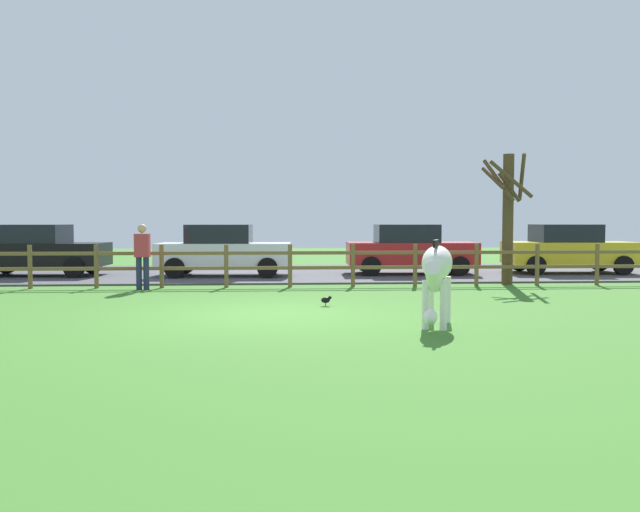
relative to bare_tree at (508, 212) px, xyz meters
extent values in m
plane|color=#3D7528|center=(-6.39, -5.31, -1.94)|extent=(60.00, 60.00, 0.00)
cube|color=#47474C|center=(-6.39, 3.99, -1.92)|extent=(28.00, 7.40, 0.05)
cylinder|color=brown|center=(-12.45, -0.31, -1.39)|extent=(0.11, 0.11, 1.11)
cylinder|color=brown|center=(-10.81, -0.31, -1.39)|extent=(0.11, 0.11, 1.11)
cylinder|color=brown|center=(-9.16, -0.31, -1.39)|extent=(0.11, 0.11, 1.11)
cylinder|color=brown|center=(-7.51, -0.31, -1.39)|extent=(0.11, 0.11, 1.11)
cylinder|color=brown|center=(-5.87, -0.31, -1.39)|extent=(0.11, 0.11, 1.11)
cylinder|color=brown|center=(-4.22, -0.31, -1.39)|extent=(0.11, 0.11, 1.11)
cylinder|color=brown|center=(-2.58, -0.31, -1.39)|extent=(0.11, 0.11, 1.11)
cylinder|color=brown|center=(-0.93, -0.31, -1.39)|extent=(0.11, 0.11, 1.11)
cylinder|color=brown|center=(0.71, -0.31, -1.39)|extent=(0.11, 0.11, 1.11)
cylinder|color=brown|center=(2.36, -0.31, -1.39)|extent=(0.11, 0.11, 1.11)
cube|color=brown|center=(-6.69, -0.31, -1.45)|extent=(21.39, 0.06, 0.09)
cube|color=brown|center=(-6.69, -0.31, -1.06)|extent=(21.39, 0.06, 0.09)
cylinder|color=#513A23|center=(0.02, 0.05, -0.19)|extent=(0.29, 0.29, 3.51)
cylinder|color=#513A23|center=(-0.09, -0.48, 0.87)|extent=(1.14, 0.35, 1.02)
cylinder|color=#513A23|center=(-0.04, -0.21, 0.67)|extent=(0.62, 0.25, 0.81)
cylinder|color=#513A23|center=(-0.34, -0.23, 0.85)|extent=(0.67, 0.85, 1.16)
cylinder|color=#513A23|center=(0.36, -0.03, 0.95)|extent=(0.27, 0.79, 1.24)
cylinder|color=#513A23|center=(-0.45, -0.07, 0.92)|extent=(0.34, 1.02, 0.65)
ellipsoid|color=white|center=(-3.61, -6.83, -0.91)|extent=(0.87, 1.33, 0.56)
cylinder|color=white|center=(-3.61, -7.25, -1.55)|extent=(0.11, 0.11, 0.78)
cylinder|color=white|center=(-3.88, -7.16, -1.55)|extent=(0.11, 0.11, 0.78)
cylinder|color=white|center=(-3.35, -6.50, -1.55)|extent=(0.11, 0.11, 0.78)
cylinder|color=white|center=(-3.61, -6.41, -1.55)|extent=(0.11, 0.11, 0.78)
cylinder|color=white|center=(-3.79, -7.33, -1.10)|extent=(0.42, 0.63, 0.51)
ellipsoid|color=white|center=(-3.93, -7.72, -1.66)|extent=(0.34, 0.48, 0.24)
cube|color=black|center=(-3.69, -7.06, -0.59)|extent=(0.22, 0.54, 0.12)
cylinder|color=black|center=(-3.39, -6.20, -1.06)|extent=(0.11, 0.20, 0.54)
cylinder|color=black|center=(-5.23, -4.18, -1.91)|extent=(0.01, 0.01, 0.06)
cylinder|color=black|center=(-5.23, -4.22, -1.91)|extent=(0.01, 0.01, 0.06)
ellipsoid|color=black|center=(-5.23, -4.20, -1.82)|extent=(0.18, 0.10, 0.12)
sphere|color=black|center=(-5.14, -4.20, -1.77)|extent=(0.07, 0.07, 0.07)
cube|color=white|center=(-7.80, 2.74, -1.24)|extent=(4.07, 1.87, 0.70)
cube|color=black|center=(-7.95, 2.75, -0.61)|extent=(1.96, 1.64, 0.56)
cylinder|color=black|center=(-6.42, 3.53, -1.59)|extent=(0.61, 0.20, 0.60)
cylinder|color=black|center=(-6.49, 1.84, -1.59)|extent=(0.61, 0.20, 0.60)
cylinder|color=black|center=(-9.11, 3.65, -1.59)|extent=(0.61, 0.20, 0.60)
cylinder|color=black|center=(-9.18, 1.95, -1.59)|extent=(0.61, 0.20, 0.60)
cube|color=red|center=(-1.99, 3.11, -1.24)|extent=(4.06, 1.84, 0.70)
cube|color=black|center=(-2.14, 3.12, -0.61)|extent=(1.95, 1.63, 0.56)
cylinder|color=black|center=(-0.61, 3.91, -1.59)|extent=(0.61, 0.20, 0.60)
cylinder|color=black|center=(-0.67, 2.21, -1.59)|extent=(0.61, 0.20, 0.60)
cylinder|color=black|center=(-3.31, 4.01, -1.59)|extent=(0.61, 0.20, 0.60)
cylinder|color=black|center=(-3.37, 2.31, -1.59)|extent=(0.61, 0.20, 0.60)
cube|color=yellow|center=(3.16, 3.12, -1.24)|extent=(4.10, 1.94, 0.70)
cube|color=black|center=(3.01, 3.13, -0.61)|extent=(1.99, 1.68, 0.56)
cylinder|color=black|center=(4.56, 3.88, -1.59)|extent=(0.61, 0.22, 0.60)
cylinder|color=black|center=(4.46, 2.19, -1.59)|extent=(0.61, 0.22, 0.60)
cylinder|color=black|center=(1.86, 4.05, -1.59)|extent=(0.61, 0.22, 0.60)
cylinder|color=black|center=(1.76, 2.35, -1.59)|extent=(0.61, 0.22, 0.60)
cube|color=black|center=(-13.46, 3.17, -1.24)|extent=(4.06, 1.84, 0.70)
cube|color=black|center=(-13.61, 3.17, -0.61)|extent=(1.96, 1.63, 0.56)
cylinder|color=black|center=(-12.08, 3.97, -1.59)|extent=(0.61, 0.20, 0.60)
cylinder|color=black|center=(-12.15, 2.27, -1.59)|extent=(0.61, 0.20, 0.60)
cylinder|color=black|center=(-14.78, 4.07, -1.59)|extent=(0.61, 0.20, 0.60)
cylinder|color=#232847|center=(-9.63, -0.81, -1.53)|extent=(0.14, 0.14, 0.82)
cylinder|color=#232847|center=(-9.45, -0.81, -1.53)|extent=(0.14, 0.14, 0.82)
cube|color=#B7333D|center=(-9.54, -0.81, -0.83)|extent=(0.37, 0.23, 0.58)
sphere|color=tan|center=(-9.54, -0.81, -0.41)|extent=(0.22, 0.22, 0.22)
camera|label=1|loc=(-6.20, -17.27, -0.24)|focal=36.75mm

